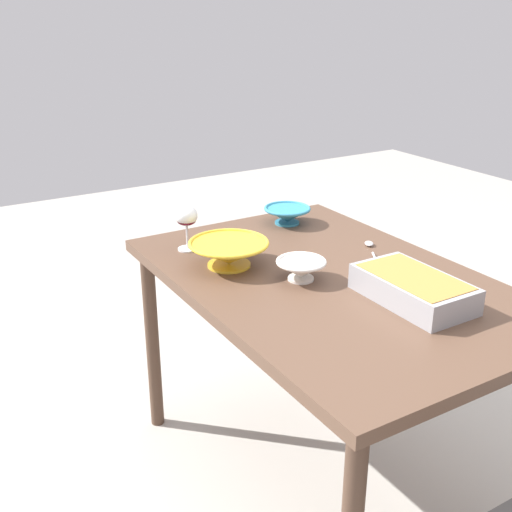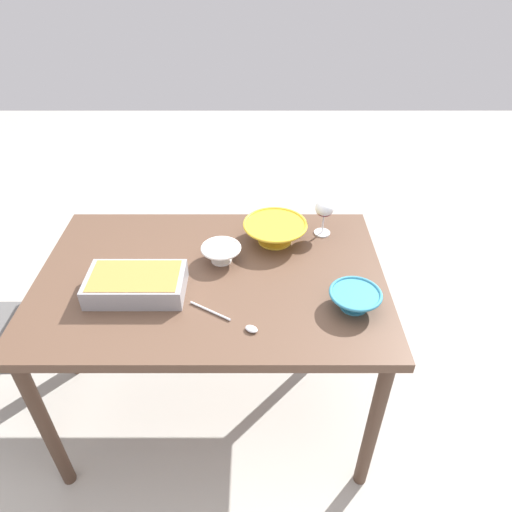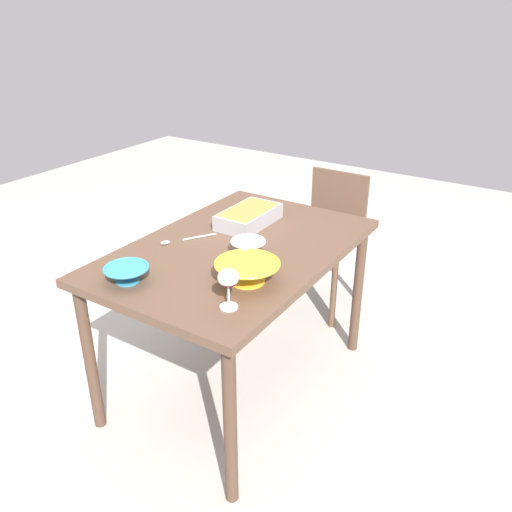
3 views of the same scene
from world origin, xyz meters
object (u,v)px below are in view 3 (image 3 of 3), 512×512
object	(u,v)px
dining_table	(237,262)
small_bowl	(127,273)
mixing_bowl	(247,271)
casserole_dish	(249,216)
serving_spoon	(178,240)
wine_glass	(228,280)
serving_bowl	(248,246)
chair	(328,234)

from	to	relation	value
dining_table	small_bowl	distance (m)	0.55
mixing_bowl	casserole_dish	bearing A→B (deg)	-147.07
dining_table	small_bowl	world-z (taller)	small_bowl
small_bowl	mixing_bowl	bearing A→B (deg)	122.93
casserole_dish	serving_spoon	size ratio (longest dim) A/B	1.42
wine_glass	mixing_bowl	xyz separation A→B (m)	(-0.20, -0.05, -0.07)
mixing_bowl	small_bowl	xyz separation A→B (m)	(0.26, -0.40, -0.01)
dining_table	serving_bowl	xyz separation A→B (m)	(0.04, 0.09, 0.12)
mixing_bowl	small_bowl	size ratio (longest dim) A/B	1.45
chair	serving_spoon	distance (m)	1.18
mixing_bowl	serving_spoon	bearing A→B (deg)	-106.70
mixing_bowl	serving_spoon	world-z (taller)	mixing_bowl
mixing_bowl	serving_bowl	bearing A→B (deg)	-147.24
chair	serving_bowl	size ratio (longest dim) A/B	5.38
wine_glass	casserole_dish	size ratio (longest dim) A/B	0.46
wine_glass	casserole_dish	distance (m)	0.80
chair	serving_bowl	xyz separation A→B (m)	(1.04, 0.09, 0.35)
wine_glass	serving_spoon	distance (m)	0.65
chair	wine_glass	xyz separation A→B (m)	(1.46, 0.28, 0.42)
dining_table	chair	xyz separation A→B (m)	(-1.01, -0.00, -0.23)
dining_table	casserole_dish	distance (m)	0.30
dining_table	chair	distance (m)	1.03
serving_bowl	wine_glass	bearing A→B (deg)	24.60
mixing_bowl	small_bowl	bearing A→B (deg)	-57.07
wine_glass	serving_spoon	size ratio (longest dim) A/B	0.65
dining_table	mixing_bowl	bearing A→B (deg)	42.21
serving_spoon	chair	bearing A→B (deg)	167.00
dining_table	serving_bowl	size ratio (longest dim) A/B	8.33
mixing_bowl	small_bowl	world-z (taller)	mixing_bowl
chair	wine_glass	world-z (taller)	wine_glass
chair	small_bowl	xyz separation A→B (m)	(1.51, -0.17, 0.35)
dining_table	serving_spoon	xyz separation A→B (m)	(0.10, -0.26, 0.09)
serving_spoon	serving_bowl	bearing A→B (deg)	101.15
wine_glass	casserole_dish	xyz separation A→B (m)	(-0.71, -0.38, -0.07)
casserole_dish	small_bowl	bearing A→B (deg)	-5.62
chair	small_bowl	bearing A→B (deg)	-6.56
mixing_bowl	serving_spoon	size ratio (longest dim) A/B	1.09
wine_glass	serving_spoon	world-z (taller)	wine_glass
wine_glass	chair	bearing A→B (deg)	-169.14
small_bowl	serving_bowl	distance (m)	0.54
small_bowl	serving_spoon	distance (m)	0.41
chair	mixing_bowl	size ratio (longest dim) A/B	3.20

